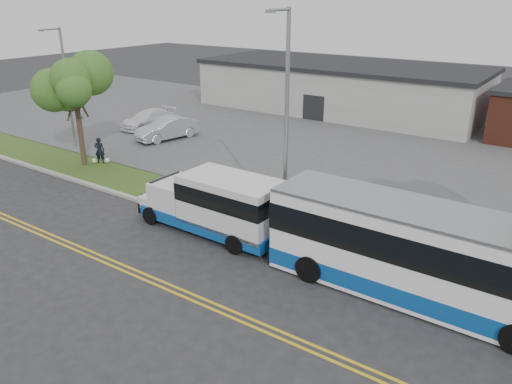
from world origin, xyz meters
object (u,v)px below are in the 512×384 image
Objects in this scene: tree_west at (74,84)px; transit_bus at (439,259)px; shuttle_bus at (219,203)px; parked_car_b at (148,119)px; pedestrian at (100,150)px; parked_car_a at (167,128)px; streetlight_near at (286,116)px; streetlight_far at (66,84)px.

tree_west is 0.57× the size of transit_bus.
parked_car_b is (-16.58, 11.64, -0.69)m from shuttle_bus.
pedestrian is 6.60m from parked_car_a.
parked_car_a is at bearing -124.92° from pedestrian.
streetlight_near reaches higher than pedestrian.
transit_bus is at bearing -15.87° from streetlight_near.
pedestrian is (0.59, 0.80, -4.19)m from tree_west.
parked_car_a is at bearing 89.48° from tree_west.
streetlight_near is 19.20m from streetlight_far.
pedestrian is at bearing 53.76° from tree_west.
streetlight_far is 1.09× the size of shuttle_bus.
shuttle_bus is at bearing -24.26° from parked_car_a.
tree_west is 4.17× the size of pedestrian.
pedestrian is (4.59, -1.42, -3.55)m from streetlight_far.
streetlight_near reaches higher than shuttle_bus.
parked_car_b is at bearing 152.98° from streetlight_near.
streetlight_far is at bearing -87.55° from parked_car_b.
streetlight_near is at bearing 164.57° from transit_bus.
streetlight_far is at bearing 164.86° from shuttle_bus.
streetlight_near is 17.42m from parked_car_a.
transit_bus reaches higher than shuttle_bus.
tree_west reaches higher than pedestrian.
tree_west is 0.73× the size of streetlight_near.
streetlight_far is at bearing -56.58° from pedestrian.
streetlight_near is 1.19× the size of streetlight_far.
transit_bus is 2.51× the size of parked_car_b.
transit_bus is at bearing -10.30° from streetlight_far.
streetlight_far is 1.67× the size of parked_car_a.
tree_west is at bearing 14.33° from pedestrian.
tree_west is 10.65m from parked_car_b.
streetlight_far is 1.66× the size of parked_car_b.
parked_car_a is (-14.93, 7.85, -4.35)m from streetlight_near.
parked_car_b is at bearing 169.48° from parked_car_a.
parked_car_b is (-26.11, 11.63, -0.90)m from transit_bus.
streetlight_near is 1.30× the size of shuttle_bus.
pedestrian is (-14.41, 1.27, -4.30)m from streetlight_near.
parked_car_a is (-0.52, 6.58, -0.04)m from pedestrian.
transit_bus is 24.55m from parked_car_a.
pedestrian is (-21.90, 3.40, -0.77)m from transit_bus.
streetlight_near is 8.55m from transit_bus.
streetlight_near is 5.73× the size of pedestrian.
parked_car_a is at bearing 51.77° from streetlight_far.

